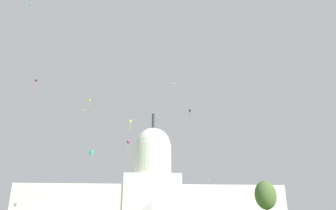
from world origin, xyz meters
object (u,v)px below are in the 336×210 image
(kite_white_high, at_px, (174,86))
(kite_gold_high, at_px, (180,69))
(kite_orange_high, at_px, (84,110))
(kite_gold_high_b, at_px, (89,100))
(kite_yellow_mid, at_px, (130,123))
(kite_cyan_high, at_px, (31,4))
(kite_magenta_mid, at_px, (128,142))
(kite_turquoise_low, at_px, (92,153))
(kite_black_high, at_px, (190,112))
(tree_east_far, at_px, (266,195))
(kite_pink_mid, at_px, (208,181))
(capitol_building, at_px, (152,194))
(kite_violet_low, at_px, (197,208))
(kite_red_mid, at_px, (34,82))
(kite_green_high, at_px, (159,80))

(kite_white_high, bearing_deg, kite_gold_high, -83.01)
(kite_orange_high, distance_m, kite_gold_high_b, 28.73)
(kite_yellow_mid, bearing_deg, kite_cyan_high, -120.34)
(kite_yellow_mid, height_order, kite_magenta_mid, kite_yellow_mid)
(kite_orange_high, distance_m, kite_white_high, 89.03)
(kite_gold_high, distance_m, kite_white_high, 15.78)
(kite_white_high, bearing_deg, kite_gold_high_b, -33.34)
(kite_turquoise_low, height_order, kite_white_high, kite_white_high)
(kite_orange_high, relative_size, kite_black_high, 0.62)
(kite_black_high, xyz_separation_m, kite_white_high, (-13.10, -57.72, -12.33))
(kite_magenta_mid, bearing_deg, tree_east_far, -69.96)
(kite_white_high, bearing_deg, kite_cyan_high, 40.40)
(kite_pink_mid, relative_size, kite_turquoise_low, 1.21)
(kite_orange_high, height_order, kite_cyan_high, kite_orange_high)
(capitol_building, bearing_deg, kite_violet_low, -53.24)
(kite_turquoise_low, distance_m, kite_yellow_mid, 22.98)
(kite_pink_mid, xyz_separation_m, kite_cyan_high, (-64.61, -95.05, 33.41))
(kite_gold_high, bearing_deg, kite_turquoise_low, 154.99)
(kite_pink_mid, distance_m, kite_magenta_mid, 63.46)
(kite_cyan_high, relative_size, kite_gold_high_b, 0.25)
(kite_pink_mid, distance_m, kite_cyan_high, 119.68)
(kite_red_mid, bearing_deg, kite_yellow_mid, 107.50)
(capitol_building, relative_size, kite_orange_high, 60.62)
(kite_pink_mid, bearing_deg, kite_green_high, 5.56)
(kite_gold_high, xyz_separation_m, kite_turquoise_low, (-24.27, -14.69, -31.51))
(kite_turquoise_low, bearing_deg, kite_black_high, -57.66)
(kite_yellow_mid, bearing_deg, kite_red_mid, -121.12)
(kite_green_high, bearing_deg, kite_magenta_mid, 103.49)
(kite_gold_high, xyz_separation_m, kite_red_mid, (-39.04, -19.52, -15.10))
(kite_green_high, height_order, kite_turquoise_low, kite_green_high)
(kite_turquoise_low, xyz_separation_m, kite_gold_high_b, (-11.87, 53.76, 34.26))
(capitol_building, relative_size, kite_black_high, 37.69)
(tree_east_far, bearing_deg, kite_turquoise_low, -166.64)
(kite_orange_high, bearing_deg, kite_red_mid, 98.51)
(kite_turquoise_low, xyz_separation_m, kite_orange_high, (-18.83, 81.26, 38.88))
(capitol_building, xyz_separation_m, tree_east_far, (29.21, -97.50, -7.58))
(tree_east_far, xyz_separation_m, kite_yellow_mid, (-39.11, 5.58, 22.16))
(kite_gold_high, xyz_separation_m, kite_pink_mid, (22.78, 72.25, -27.74))
(kite_cyan_high, bearing_deg, kite_gold_high, 123.75)
(kite_gold_high, bearing_deg, kite_magenta_mid, 69.82)
(kite_yellow_mid, height_order, kite_violet_low, kite_yellow_mid)
(kite_turquoise_low, bearing_deg, kite_violet_low, -54.74)
(kite_violet_low, xyz_separation_m, kite_cyan_high, (-57.09, -88.66, 47.29))
(kite_gold_high_b, bearing_deg, kite_white_high, -110.66)
(kite_magenta_mid, bearing_deg, kite_cyan_high, -154.25)
(kite_yellow_mid, bearing_deg, kite_violet_low, 79.86)
(tree_east_far, bearing_deg, kite_gold_high_b, 144.49)
(kite_gold_high, xyz_separation_m, kite_white_high, (-3.15, -10.84, -11.02))
(kite_turquoise_low, xyz_separation_m, kite_black_high, (34.21, 61.57, 32.83))
(capitol_building, xyz_separation_m, kite_yellow_mid, (-9.91, -91.92, 14.57))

